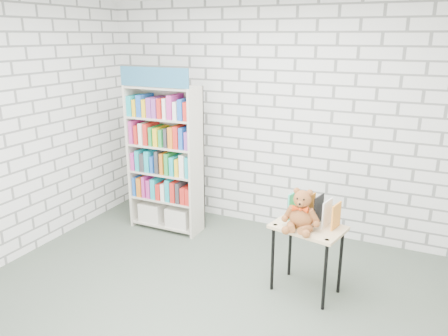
% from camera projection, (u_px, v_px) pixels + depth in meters
% --- Properties ---
extents(ground, '(4.50, 4.50, 0.00)m').
position_uv_depth(ground, '(198.00, 306.00, 4.00)').
color(ground, '#485346').
rests_on(ground, ground).
extents(room_shell, '(4.52, 4.02, 2.81)m').
position_uv_depth(room_shell, '(195.00, 113.00, 3.48)').
color(room_shell, silver).
rests_on(room_shell, ground).
extents(bookshelf, '(0.91, 0.35, 2.03)m').
position_uv_depth(bookshelf, '(165.00, 158.00, 5.38)').
color(bookshelf, beige).
rests_on(bookshelf, ground).
extents(display_table, '(0.72, 0.57, 0.69)m').
position_uv_depth(display_table, '(308.00, 235.00, 4.07)').
color(display_table, tan).
rests_on(display_table, ground).
extents(table_books, '(0.48, 0.29, 0.26)m').
position_uv_depth(table_books, '(314.00, 209.00, 4.08)').
color(table_books, '#2AB999').
rests_on(table_books, display_table).
extents(teddy_bear, '(0.35, 0.32, 0.38)m').
position_uv_depth(teddy_bear, '(301.00, 213.00, 3.94)').
color(teddy_bear, brown).
rests_on(teddy_bear, display_table).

